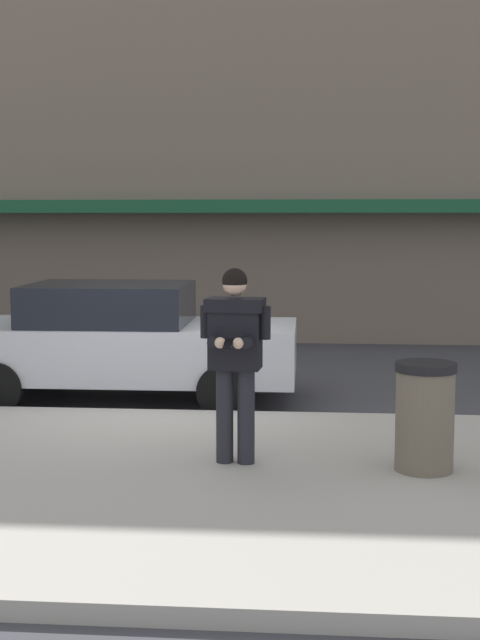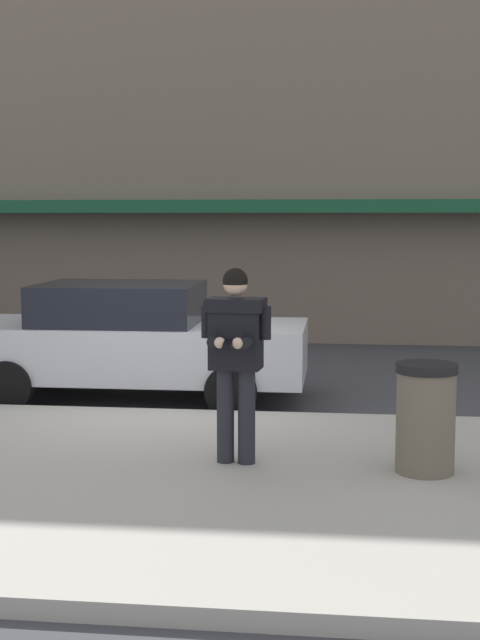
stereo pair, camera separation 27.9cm
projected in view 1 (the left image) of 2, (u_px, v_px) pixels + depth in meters
name	position (u px, v px, depth m)	size (l,w,h in m)	color
ground_plane	(156.00, 417.00, 10.75)	(80.00, 80.00, 0.00)	#3D3D42
sidewalk	(210.00, 483.00, 7.83)	(32.00, 5.30, 0.14)	#A8A399
curb_paint_line	(238.00, 417.00, 10.71)	(28.00, 0.12, 0.01)	silver
storefront_facade	(274.00, 1.00, 18.29)	(28.00, 4.70, 13.65)	#756656
parked_sedan_mid	(120.00, 341.00, 11.63)	(4.52, 1.96, 1.54)	silver
man_texting_on_phone	(235.00, 344.00, 8.11)	(0.65, 0.61, 1.81)	#23232B
trash_bin	(425.00, 416.00, 7.94)	(0.55, 0.55, 0.98)	#665B4C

